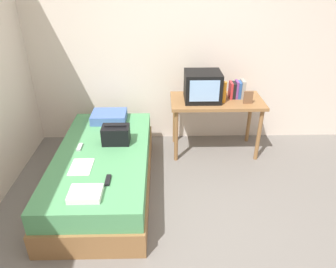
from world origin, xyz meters
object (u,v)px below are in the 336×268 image
picture_frame (248,97)px  remote_silver (80,147)px  book_row (237,90)px  folded_towel (85,194)px  remote_dark (108,180)px  pillow (109,117)px  handbag (116,135)px  tv (203,86)px  water_bottle (223,92)px  magazine (81,167)px  bed (104,170)px  desk (216,106)px

picture_frame → remote_silver: (-1.95, -0.58, -0.33)m
book_row → folded_towel: bearing=-135.4°
book_row → remote_dark: size_ratio=1.47×
remote_silver → pillow: bearing=71.5°
picture_frame → handbag: (-1.56, -0.47, -0.24)m
pillow → remote_dark: bearing=-82.5°
tv → book_row: (0.45, 0.08, -0.07)m
water_bottle → remote_silver: water_bottle is taller
magazine → bed: bearing=62.4°
water_bottle → folded_towel: (-1.42, -1.45, -0.36)m
water_bottle → pillow: water_bottle is taller
bed → folded_towel: 0.79m
tv → pillow: 1.24m
book_row → remote_dark: 2.04m
bed → folded_towel: folded_towel is taller
handbag → remote_silver: size_ratio=2.08×
book_row → remote_dark: bearing=-136.5°
water_bottle → remote_dark: size_ratio=1.66×
desk → picture_frame: (0.35, -0.14, 0.17)m
handbag → remote_silver: handbag is taller
desk → picture_frame: size_ratio=7.33×
desk → magazine: bearing=-143.9°
pillow → folded_towel: 1.50m
pillow → remote_dark: size_ratio=2.76×
desk → remote_silver: 1.76m
bed → magazine: magazine is taller
water_bottle → remote_dark: water_bottle is taller
desk → remote_dark: 1.79m
bed → pillow: size_ratio=4.64×
desk → tv: bearing=-175.8°
remote_dark → water_bottle: bearing=44.6°
magazine → remote_silver: (-0.10, 0.37, 0.01)m
tv → magazine: 1.75m
bed → desk: desk is taller
bed → remote_dark: remote_dark is taller
handbag → folded_towel: size_ratio=1.07×
water_bottle → remote_dark: 1.81m
bed → picture_frame: picture_frame is taller
water_bottle → picture_frame: size_ratio=1.64×
folded_towel → book_row: bearing=44.6°
pillow → magazine: 1.06m
tv → handbag: bearing=-149.6°
magazine → remote_silver: 0.38m
water_bottle → pillow: bearing=178.3°
water_bottle → picture_frame: bearing=-10.7°
bed → picture_frame: (1.70, 0.66, 0.58)m
water_bottle → book_row: bearing=35.7°
desk → tv: tv is taller
magazine → handbag: bearing=59.0°
water_bottle → folded_towel: 2.06m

